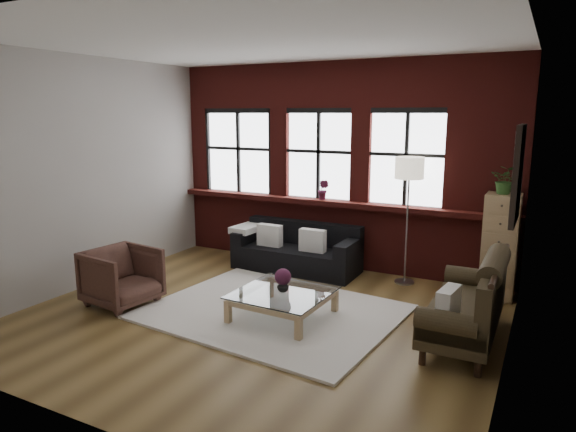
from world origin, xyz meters
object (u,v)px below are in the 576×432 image
at_px(armchair, 122,277).
at_px(floor_lamp, 407,216).
at_px(coffee_table, 283,306).
at_px(vase, 283,286).
at_px(dark_sofa, 296,249).
at_px(drawer_chest, 500,246).
at_px(vintage_settee, 465,300).

distance_m(armchair, floor_lamp, 3.96).
distance_m(coffee_table, floor_lamp, 2.35).
height_order(armchair, coffee_table, armchair).
bearing_deg(vase, coffee_table, 0.00).
distance_m(dark_sofa, drawer_chest, 2.94).
distance_m(armchair, drawer_chest, 4.94).
xyz_separation_m(coffee_table, drawer_chest, (2.19, 1.98, 0.53)).
bearing_deg(vintage_settee, floor_lamp, 123.30).
relative_size(coffee_table, drawer_chest, 0.75).
distance_m(armchair, vase, 2.12).
xyz_separation_m(dark_sofa, drawer_chest, (2.91, 0.17, 0.35)).
xyz_separation_m(coffee_table, floor_lamp, (0.95, 1.98, 0.82)).
height_order(drawer_chest, floor_lamp, floor_lamp).
relative_size(coffee_table, vase, 7.22).
bearing_deg(floor_lamp, coffee_table, -115.47).
distance_m(dark_sofa, floor_lamp, 1.79).
bearing_deg(dark_sofa, armchair, -119.69).
bearing_deg(vintage_settee, vase, -169.44).
bearing_deg(drawer_chest, vase, -137.92).
bearing_deg(vase, dark_sofa, 111.78).
xyz_separation_m(armchair, floor_lamp, (3.00, 2.51, 0.62)).
xyz_separation_m(vase, floor_lamp, (0.95, 1.98, 0.57)).
bearing_deg(floor_lamp, vase, -115.47).
bearing_deg(vintage_settee, drawer_chest, 83.36).
distance_m(drawer_chest, floor_lamp, 1.28).
relative_size(armchair, floor_lamp, 0.41).
xyz_separation_m(dark_sofa, armchair, (-1.33, -2.33, 0.02)).
bearing_deg(floor_lamp, armchair, -140.10).
relative_size(coffee_table, floor_lamp, 0.53).
bearing_deg(floor_lamp, dark_sofa, -174.02).
bearing_deg(dark_sofa, vase, -68.22).
height_order(dark_sofa, armchair, armchair).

